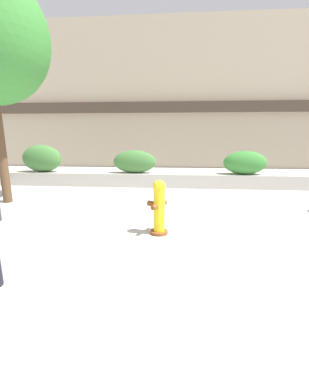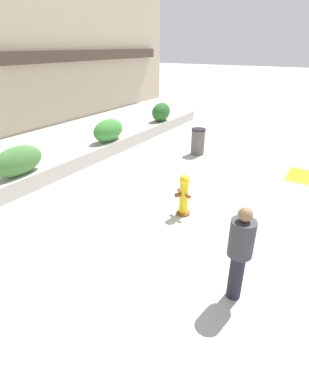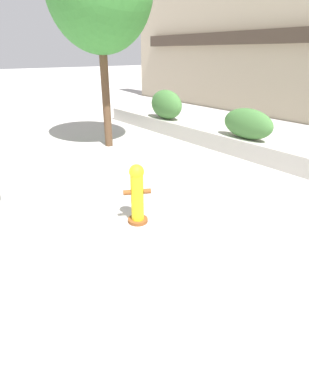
{
  "view_description": "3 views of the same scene",
  "coord_description": "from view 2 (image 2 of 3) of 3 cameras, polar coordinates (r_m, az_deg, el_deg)",
  "views": [
    {
      "loc": [
        -0.64,
        -3.45,
        1.94
      ],
      "look_at": [
        -1.15,
        2.61,
        0.56
      ],
      "focal_mm": 24.0,
      "sensor_mm": 36.0,
      "label": 1
    },
    {
      "loc": [
        -6.97,
        -1.49,
        3.88
      ],
      "look_at": [
        -1.02,
        2.15,
        0.44
      ],
      "focal_mm": 28.0,
      "sensor_mm": 36.0,
      "label": 2
    },
    {
      "loc": [
        2.88,
        -1.26,
        2.74
      ],
      "look_at": [
        -1.06,
        1.8,
        0.41
      ],
      "focal_mm": 28.0,
      "sensor_mm": 36.0,
      "label": 3
    }
  ],
  "objects": [
    {
      "name": "hedge_bush_1",
      "position": [
        9.37,
        -24.58,
        5.39
      ],
      "size": [
        1.59,
        0.57,
        0.84
      ],
      "primitive_type": "ellipsoid",
      "color": "#427538",
      "rests_on": "planter_wall_low"
    },
    {
      "name": "fire_hydrant",
      "position": [
        7.44,
        5.59,
        -0.49
      ],
      "size": [
        0.49,
        0.48,
        1.08
      ],
      "color": "brown",
      "rests_on": "ground"
    },
    {
      "name": "planter_wall_low",
      "position": [
        10.86,
        -14.71,
        5.81
      ],
      "size": [
        18.0,
        0.7,
        0.5
      ],
      "primitive_type": "cube",
      "color": "#B7B2A8",
      "rests_on": "ground"
    },
    {
      "name": "pedestrian",
      "position": [
        4.99,
        15.98,
        -10.39
      ],
      "size": [
        0.55,
        0.55,
        1.73
      ],
      "color": "black",
      "rests_on": "ground"
    },
    {
      "name": "hedge_bush_3",
      "position": [
        15.15,
        1.27,
        15.01
      ],
      "size": [
        1.28,
        0.7,
        0.87
      ],
      "primitive_type": "ellipsoid",
      "color": "#235B23",
      "rests_on": "planter_wall_low"
    },
    {
      "name": "tactile_warning_pad",
      "position": [
        10.97,
        27.34,
        2.5
      ],
      "size": [
        1.31,
        1.31,
        0.01
      ],
      "primitive_type": "cube",
      "color": "gold",
      "rests_on": "ground"
    },
    {
      "name": "ground_plane",
      "position": [
        8.12,
        17.03,
        -3.61
      ],
      "size": [
        120.0,
        120.0,
        0.0
      ],
      "primitive_type": "plane",
      "color": "#BCB7B2"
    },
    {
      "name": "hedge_bush_2",
      "position": [
        11.93,
        -8.78,
        11.55
      ],
      "size": [
        1.53,
        0.7,
        0.84
      ],
      "primitive_type": "ellipsoid",
      "color": "#387F33",
      "rests_on": "planter_wall_low"
    },
    {
      "name": "trash_bin",
      "position": [
        11.91,
        8.26,
        9.5
      ],
      "size": [
        0.55,
        0.55,
        1.01
      ],
      "color": "#56514C",
      "rests_on": "ground"
    }
  ]
}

